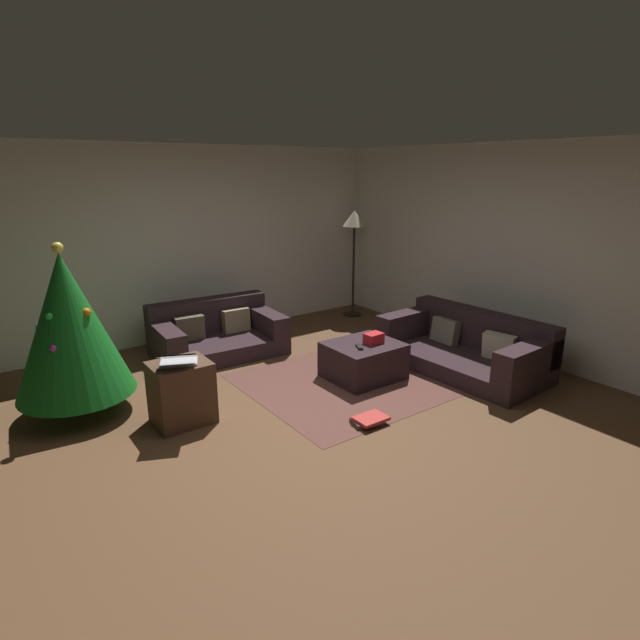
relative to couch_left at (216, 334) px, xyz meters
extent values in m
plane|color=brown|center=(-0.08, -2.25, -0.25)|extent=(6.40, 6.40, 0.00)
cube|color=silver|center=(-0.08, 0.89, 1.05)|extent=(6.40, 0.12, 2.60)
cube|color=silver|center=(3.06, -2.25, 1.05)|extent=(0.12, 6.40, 2.60)
cube|color=#2D1E23|center=(-0.01, -0.10, -0.14)|extent=(1.62, 1.05, 0.21)
cube|color=#2D1E23|center=(0.02, 0.26, 0.19)|extent=(1.58, 0.33, 0.45)
cube|color=#2D1E23|center=(0.66, -0.14, 0.10)|extent=(0.30, 0.97, 0.27)
cube|color=#2D1E23|center=(-0.67, -0.06, 0.10)|extent=(0.30, 0.97, 0.27)
cube|color=#8C7A5B|center=(0.32, 0.04, 0.11)|extent=(0.36, 0.14, 0.30)
cube|color=brown|center=(-0.31, 0.08, 0.11)|extent=(0.37, 0.16, 0.30)
cube|color=#2D1E23|center=(2.07, -2.24, -0.15)|extent=(1.05, 1.93, 0.20)
cube|color=#2D1E23|center=(2.44, -2.23, 0.18)|extent=(0.31, 1.90, 0.45)
cube|color=#2D1E23|center=(2.11, -3.07, 0.12)|extent=(0.98, 0.28, 0.33)
cube|color=#2D1E23|center=(2.04, -1.42, 0.12)|extent=(0.98, 0.28, 0.33)
cube|color=#BCB299|center=(2.26, -2.62, 0.10)|extent=(0.21, 0.38, 0.31)
cube|color=#716B5B|center=(2.23, -1.86, 0.10)|extent=(0.17, 0.36, 0.31)
cube|color=#2D1E23|center=(1.00, -1.74, -0.05)|extent=(0.79, 0.69, 0.41)
cube|color=red|center=(1.09, -1.80, 0.21)|extent=(0.21, 0.16, 0.12)
cube|color=black|center=(0.86, -1.82, 0.17)|extent=(0.11, 0.17, 0.02)
cylinder|color=brown|center=(-1.80, -0.80, -0.14)|extent=(0.10, 0.10, 0.22)
cone|color=#146A1E|center=(-1.80, -0.80, 0.64)|extent=(1.07, 1.07, 1.35)
sphere|color=orange|center=(-1.66, -0.96, 0.78)|extent=(0.08, 0.08, 0.08)
sphere|color=#2699E5|center=(-1.58, -0.90, 0.61)|extent=(0.06, 0.06, 0.06)
sphere|color=#2699E5|center=(-2.02, -0.73, 0.65)|extent=(0.08, 0.08, 0.08)
sphere|color=#CC33BF|center=(-1.90, -1.11, 0.37)|extent=(0.08, 0.08, 0.08)
sphere|color=green|center=(-1.96, -0.93, 0.78)|extent=(0.07, 0.07, 0.07)
sphere|color=yellow|center=(-1.83, -0.66, 0.91)|extent=(0.08, 0.08, 0.08)
sphere|color=orange|center=(-1.63, -0.50, 0.37)|extent=(0.05, 0.05, 0.05)
sphere|color=#CC33BF|center=(-1.98, -1.04, 0.52)|extent=(0.06, 0.06, 0.06)
sphere|color=#2699E5|center=(-1.78, -0.72, 1.08)|extent=(0.08, 0.08, 0.08)
sphere|color=#F2D84C|center=(-1.80, -0.80, 1.36)|extent=(0.10, 0.10, 0.10)
cube|color=#4C3323|center=(-1.06, -1.56, 0.04)|extent=(0.52, 0.44, 0.59)
cube|color=silver|center=(-1.06, -1.56, 0.35)|extent=(0.39, 0.34, 0.02)
cube|color=black|center=(-1.12, -1.70, 0.46)|extent=(0.39, 0.33, 0.10)
cube|color=#4C423D|center=(0.31, -2.61, -0.23)|extent=(0.32, 0.26, 0.04)
cube|color=#B7332D|center=(0.32, -2.64, -0.19)|extent=(0.30, 0.22, 0.03)
cylinder|color=black|center=(2.55, 0.33, -0.24)|extent=(0.28, 0.28, 0.02)
cylinder|color=black|center=(2.55, 0.33, 0.46)|extent=(0.04, 0.04, 1.43)
cone|color=beige|center=(2.55, 0.33, 1.30)|extent=(0.36, 0.36, 0.24)
cube|color=brown|center=(1.00, -1.74, -0.25)|extent=(2.60, 2.00, 0.01)
camera|label=1|loc=(-2.56, -5.80, 2.03)|focal=28.56mm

